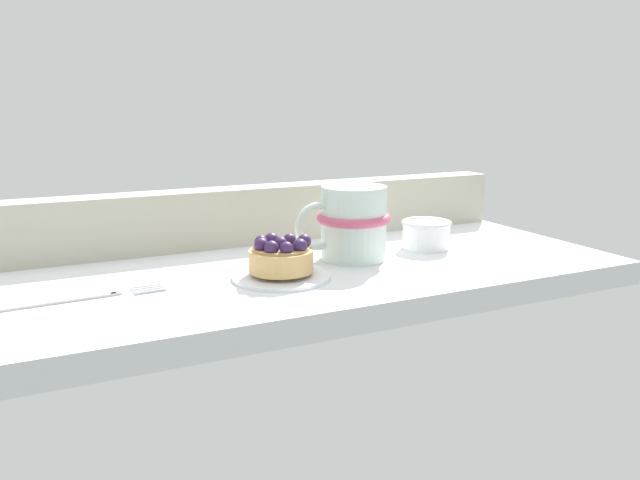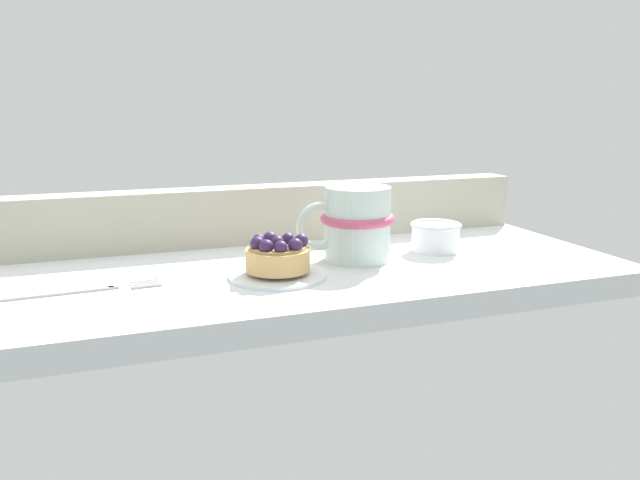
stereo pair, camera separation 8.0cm
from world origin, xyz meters
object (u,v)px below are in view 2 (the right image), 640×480
Objects in this scene: dessert_fork at (86,289)px; sugar_bowl at (435,236)px; coffee_mug at (357,224)px; dessert_plate at (278,274)px; raspberry_tart at (278,255)px.

sugar_bowl reaches higher than dessert_fork.
dessert_fork is 47.10cm from sugar_bowl.
coffee_mug is 0.80× the size of dessert_fork.
sugar_bowl is (24.90, 5.45, 1.74)cm from dessert_plate.
coffee_mug is 13.09cm from sugar_bowl.
raspberry_tart is at bearing -161.09° from coffee_mug.
dessert_fork is at bearing 175.60° from raspberry_tart.
sugar_bowl is (12.71, 1.28, -2.87)cm from coffee_mug.
coffee_mug is at bearing 18.90° from dessert_plate.
dessert_plate is 0.70× the size of dessert_fork.
sugar_bowl is at bearing 12.36° from raspberry_tart.
raspberry_tart reaches higher than sugar_bowl.
coffee_mug is (12.19, 4.17, 4.62)cm from dessert_plate.
dessert_fork is at bearing -175.84° from coffee_mug.
coffee_mug is at bearing 18.91° from raspberry_tart.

